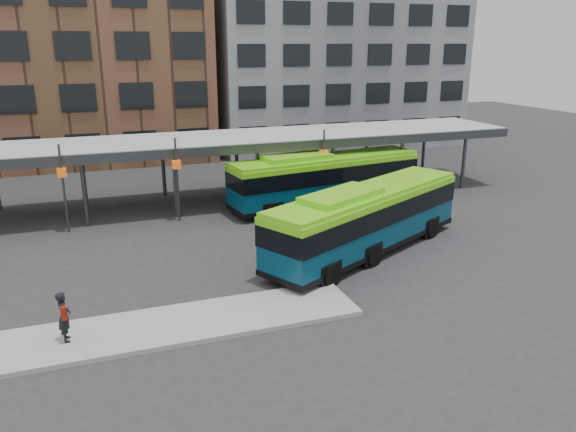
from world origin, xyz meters
The scene contains 9 objects.
ground centered at (0.00, 0.00, 0.00)m, with size 120.00×120.00×0.00m, color #28282B.
boarding_island centered at (-5.50, -3.00, 0.09)m, with size 14.00×3.00×0.18m, color gray.
canopy centered at (-0.06, 12.87, 3.91)m, with size 40.00×6.53×4.80m.
building_brick centered at (-10.00, 32.00, 11.00)m, with size 26.00×14.00×22.00m, color brown.
building_grey centered at (16.00, 32.00, 10.00)m, with size 24.00×14.00×20.00m, color slate.
bus_front centered at (4.68, 1.42, 1.79)m, with size 12.28×8.06×3.43m.
bus_rear centered at (6.15, 9.78, 1.78)m, with size 12.63×4.38×3.41m.
pedestrian centered at (-8.92, -3.00, 1.08)m, with size 0.47×0.69×1.78m.
bike_rack centered at (12.75, 12.02, 0.48)m, with size 5.36×1.27×1.06m.
Camera 1 is at (-7.66, -21.46, 9.84)m, focal length 35.00 mm.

